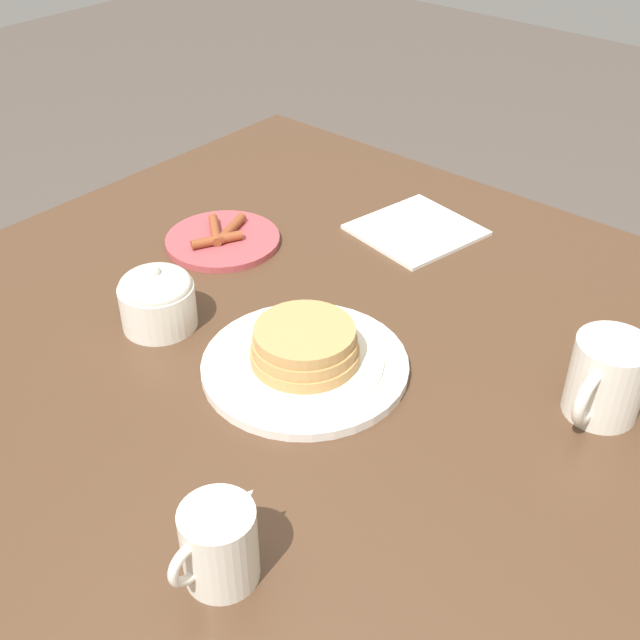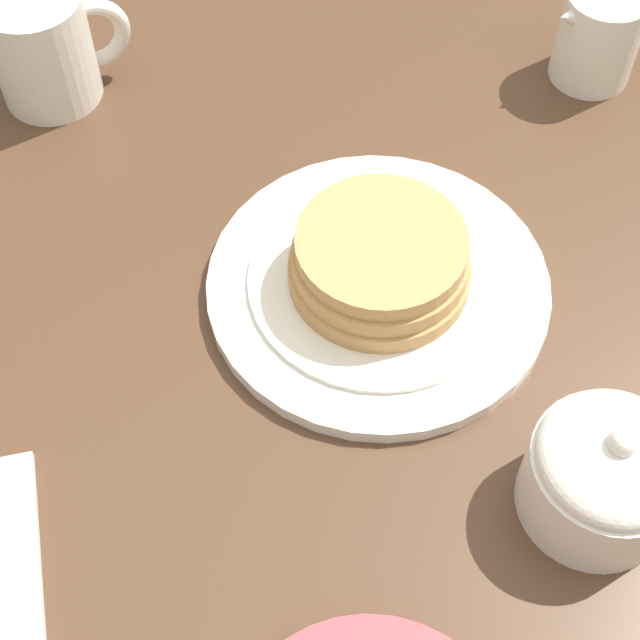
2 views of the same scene
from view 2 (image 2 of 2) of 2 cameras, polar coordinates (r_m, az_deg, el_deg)
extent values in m
plane|color=#51473F|center=(1.38, 4.55, -17.26)|extent=(8.00, 8.00, 0.00)
cube|color=#4C3321|center=(0.72, 8.36, 0.07)|extent=(1.24, 1.08, 0.03)
cube|color=#4C3321|center=(1.50, 16.92, 13.13)|extent=(0.07, 0.07, 0.71)
cylinder|color=white|center=(0.70, 3.39, 1.97)|extent=(0.25, 0.25, 0.01)
cylinder|color=white|center=(0.70, 3.42, 2.36)|extent=(0.19, 0.19, 0.00)
cylinder|color=tan|center=(0.69, 3.46, 2.82)|extent=(0.13, 0.13, 0.01)
cylinder|color=tan|center=(0.68, 3.52, 3.57)|extent=(0.12, 0.12, 0.01)
cylinder|color=tan|center=(0.67, 3.59, 4.35)|extent=(0.12, 0.12, 0.01)
cylinder|color=silver|center=(0.84, -15.89, 14.97)|extent=(0.08, 0.08, 0.09)
torus|color=silver|center=(0.85, -13.19, 15.86)|extent=(0.07, 0.01, 0.07)
cylinder|color=brown|center=(0.82, -16.54, 17.04)|extent=(0.07, 0.07, 0.00)
cylinder|color=silver|center=(0.87, 15.90, 15.61)|extent=(0.07, 0.07, 0.08)
cone|color=silver|center=(0.83, 14.58, 16.71)|extent=(0.04, 0.03, 0.04)
torus|color=silver|center=(0.88, 17.90, 16.42)|extent=(0.04, 0.01, 0.04)
cylinder|color=silver|center=(0.63, 16.37, -8.85)|extent=(0.10, 0.10, 0.06)
ellipsoid|color=silver|center=(0.60, 17.09, -7.52)|extent=(0.09, 0.09, 0.03)
sphere|color=silver|center=(0.58, 17.56, -6.66)|extent=(0.02, 0.02, 0.02)
camera|label=1|loc=(1.14, 30.46, 53.47)|focal=45.00mm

